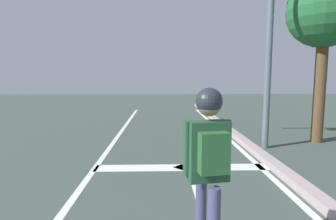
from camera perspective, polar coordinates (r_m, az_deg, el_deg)
lane_line_center at (r=5.48m, az=-15.75°, el=-12.62°), size 0.12×20.00×0.01m
lane_line_curbside at (r=5.69m, az=19.67°, el=-12.04°), size 0.12×20.00×0.01m
stop_bar at (r=5.61m, az=2.89°, el=-11.89°), size 3.47×0.40×0.01m
lane_arrow_stem at (r=4.89m, az=5.73°, el=-14.82°), size 0.16×1.40×0.01m
lane_arrow_head at (r=5.68m, az=4.62°, el=-11.66°), size 0.71×0.71×0.01m
curb_strip at (r=5.76m, az=22.06°, el=-11.20°), size 0.24×24.00×0.14m
skater at (r=2.53m, az=8.50°, el=-9.14°), size 0.45×0.62×1.63m
roadside_tree at (r=8.75m, az=29.91°, el=17.15°), size 1.96×1.96×4.56m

